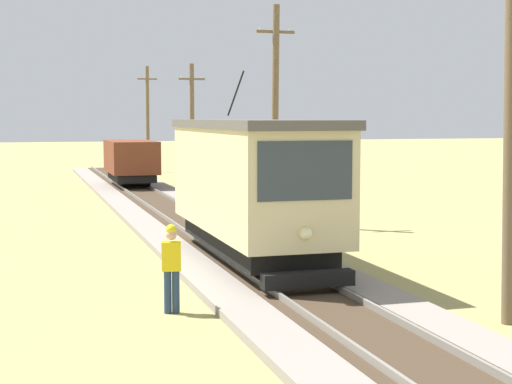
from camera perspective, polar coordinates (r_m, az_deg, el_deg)
red_tram at (r=20.47m, az=-0.27°, el=0.64°), size 2.60×8.54×4.79m
freight_car at (r=43.37m, az=-8.95°, el=2.24°), size 2.40×5.20×2.31m
utility_pole_near_tram at (r=15.53m, az=17.77°, el=5.33°), size 1.40×0.46×7.69m
utility_pole_mid at (r=28.41m, az=1.38°, el=5.63°), size 1.40×0.47×7.83m
utility_pole_far at (r=42.20m, az=-4.60°, el=4.76°), size 1.40×0.28×6.69m
utility_pole_distant at (r=57.15m, az=-7.77°, el=5.28°), size 1.40×0.31×7.48m
gravel_pile at (r=41.82m, az=-1.63°, el=0.74°), size 2.09×2.09×1.01m
track_worker at (r=15.87m, az=-6.08°, el=-5.18°), size 0.42×0.31×1.78m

